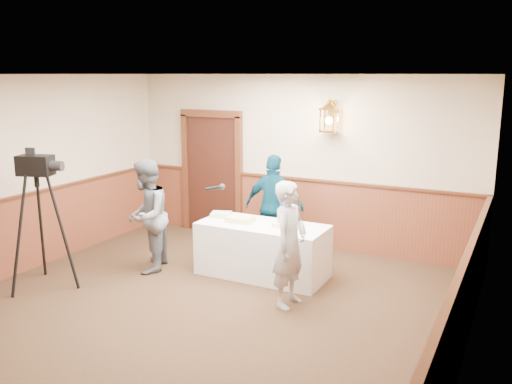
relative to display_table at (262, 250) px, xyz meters
The scene contains 10 objects.
ground 1.94m from the display_table, 95.02° to the right, with size 7.00×7.00×0.00m, color black.
room_shell 1.86m from the display_table, 98.68° to the right, with size 6.02×7.02×2.81m.
display_table is the anchor object (origin of this frame).
tiered_cake 0.61m from the display_table, ahead, with size 0.36×0.36×0.33m.
sheet_cake_yellow 0.54m from the display_table, behind, with size 0.36×0.28×0.07m, color #E4E388.
sheet_cake_green 0.83m from the display_table, behind, with size 0.28×0.23×0.07m, color #B2DF9E.
interviewer 1.72m from the display_table, 159.80° to the right, with size 1.57×0.97×1.63m.
baker 1.14m from the display_table, 45.49° to the right, with size 0.57×0.37×1.56m, color #A5A6AB.
assistant_p 0.95m from the display_table, 104.07° to the left, with size 0.94×0.39×1.61m, color #08364B.
tv_camera_rig 2.99m from the display_table, 144.67° to the right, with size 0.70×0.65×1.79m.
Camera 1 is at (3.40, -4.63, 2.81)m, focal length 38.00 mm.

